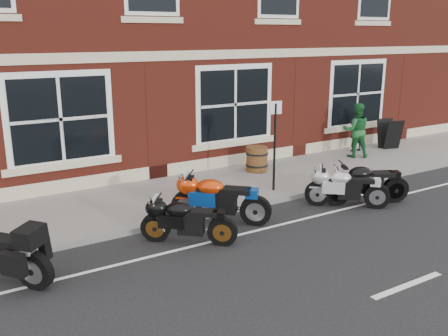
{
  "coord_description": "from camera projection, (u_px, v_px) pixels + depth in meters",
  "views": [
    {
      "loc": [
        -6.4,
        -7.67,
        3.96
      ],
      "look_at": [
        -0.67,
        1.6,
        1.02
      ],
      "focal_mm": 40.0,
      "sensor_mm": 36.0,
      "label": 1
    }
  ],
  "objects": [
    {
      "name": "sidewalk",
      "position": [
        218.0,
        188.0,
        13.02
      ],
      "size": [
        30.0,
        3.0,
        0.12
      ],
      "primitive_type": "cube",
      "color": "slate",
      "rests_on": "ground"
    },
    {
      "name": "ground",
      "position": [
        290.0,
        227.0,
        10.57
      ],
      "size": [
        80.0,
        80.0,
        0.0
      ],
      "primitive_type": "plane",
      "color": "black",
      "rests_on": "ground"
    },
    {
      "name": "parking_sign",
      "position": [
        275.0,
        140.0,
        12.35
      ],
      "size": [
        0.32,
        0.1,
        2.26
      ],
      "rotation": [
        0.0,
        0.0,
        -0.24
      ],
      "color": "black",
      "rests_on": "sidewalk"
    },
    {
      "name": "pedestrian_right",
      "position": [
        356.0,
        130.0,
        15.89
      ],
      "size": [
        1.06,
        1.0,
        1.73
      ],
      "primitive_type": "imported",
      "rotation": [
        0.0,
        0.0,
        2.58
      ],
      "color": "#195927",
      "rests_on": "sidewalk"
    },
    {
      "name": "moto_sport_black",
      "position": [
        187.0,
        219.0,
        9.63
      ],
      "size": [
        1.53,
        1.33,
        0.86
      ],
      "rotation": [
        0.0,
        0.0,
        0.87
      ],
      "color": "black",
      "rests_on": "ground"
    },
    {
      "name": "barrel_planter",
      "position": [
        257.0,
        159.0,
        14.33
      ],
      "size": [
        0.64,
        0.64,
        0.72
      ],
      "color": "#503715",
      "rests_on": "sidewalk"
    },
    {
      "name": "moto_sport_red",
      "position": [
        219.0,
        197.0,
        10.69
      ],
      "size": [
        1.67,
        1.63,
        0.99
      ],
      "rotation": [
        0.0,
        0.0,
        0.8
      ],
      "color": "black",
      "rests_on": "ground"
    },
    {
      "name": "moto_naked_black",
      "position": [
        365.0,
        182.0,
        11.88
      ],
      "size": [
        1.99,
        0.96,
        0.95
      ],
      "rotation": [
        0.0,
        0.0,
        1.16
      ],
      "color": "black",
      "rests_on": "ground"
    },
    {
      "name": "kerb",
      "position": [
        252.0,
        205.0,
        11.72
      ],
      "size": [
        30.0,
        0.16,
        0.12
      ],
      "primitive_type": "cube",
      "color": "slate",
      "rests_on": "ground"
    },
    {
      "name": "moto_sport_silver",
      "position": [
        346.0,
        186.0,
        11.68
      ],
      "size": [
        1.57,
        1.37,
        0.88
      ],
      "rotation": [
        0.0,
        0.0,
        0.86
      ],
      "color": "black",
      "rests_on": "ground"
    },
    {
      "name": "pedestrian_left",
      "position": [
        357.0,
        129.0,
        16.69
      ],
      "size": [
        0.58,
        0.4,
        1.53
      ],
      "primitive_type": "imported",
      "rotation": [
        0.0,
        0.0,
        3.08
      ],
      "color": "#1B1F31",
      "rests_on": "sidewalk"
    },
    {
      "name": "a_board_sign",
      "position": [
        389.0,
        134.0,
        17.13
      ],
      "size": [
        0.7,
        0.56,
        1.02
      ],
      "primitive_type": null,
      "rotation": [
        0.0,
        0.0,
        -0.27
      ],
      "color": "black",
      "rests_on": "sidewalk"
    }
  ]
}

